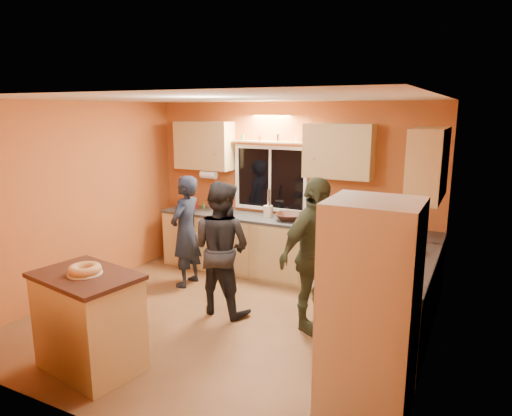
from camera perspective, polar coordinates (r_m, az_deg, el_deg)
The scene contains 14 objects.
ground at distance 5.61m, azimuth -4.23°, elevation -14.10°, with size 4.50×4.50×0.00m, color brown.
room_shell at distance 5.40m, azimuth -1.16°, elevation 2.98°, with size 4.54×4.04×2.61m.
back_counter at distance 6.85m, azimuth 3.15°, elevation -5.09°, with size 4.23×0.62×0.90m.
right_counter at distance 5.25m, azimuth 17.67°, elevation -11.16°, with size 0.62×1.84×0.90m.
refrigerator at distance 3.91m, azimuth 14.03°, elevation -12.07°, with size 0.72×0.70×1.80m, color silver.
island at distance 4.80m, azimuth -20.15°, elevation -13.11°, with size 1.10×0.84×0.97m.
bundt_pastry at distance 4.60m, azimuth -20.62°, elevation -7.20°, with size 0.31×0.31×0.09m, color tan.
person_left at distance 6.54m, azimuth -8.76°, elevation -2.90°, with size 0.58×0.38×1.59m, color black.
person_center at distance 5.62m, azimuth -4.39°, elevation -5.00°, with size 0.80×0.63×1.65m, color black.
person_right at distance 5.18m, azimuth 7.25°, elevation -5.86°, with size 1.04×0.43×1.77m, color #303723.
mixing_bowl at distance 6.68m, azimuth 4.25°, elevation -1.10°, with size 0.41×0.41×0.10m, color black.
utensil_crock at distance 6.86m, azimuth 1.52°, elevation -0.42°, with size 0.14×0.14×0.17m, color beige.
potted_plant at distance 4.30m, azimuth 16.40°, elevation -7.65°, with size 0.29×0.25×0.32m, color gray.
red_box at distance 5.46m, azimuth 19.19°, elevation -4.97°, with size 0.16×0.12×0.07m, color #AF241B.
Camera 1 is at (2.61, -4.30, 2.48)m, focal length 32.00 mm.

